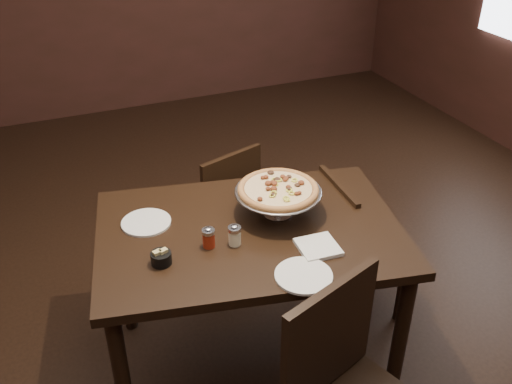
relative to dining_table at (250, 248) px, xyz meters
name	(u,v)px	position (x,y,z in m)	size (l,w,h in m)	color
room	(251,100)	(0.02, 0.04, 0.69)	(6.04, 7.04, 2.84)	black
dining_table	(250,248)	(0.00, 0.00, 0.00)	(1.47, 1.12, 0.82)	black
pizza_stand	(278,190)	(0.16, 0.06, 0.24)	(0.39, 0.39, 0.16)	#B1B1B8
parmesan_shaker	(235,235)	(-0.10, -0.08, 0.15)	(0.06, 0.06, 0.10)	beige
pepper_flake_shaker	(209,238)	(-0.21, -0.05, 0.15)	(0.05, 0.05, 0.09)	maroon
packet_caddy	(161,258)	(-0.42, -0.09, 0.14)	(0.08, 0.08, 0.06)	black
napkin_stack	(318,247)	(0.20, -0.24, 0.12)	(0.16, 0.16, 0.02)	silver
plate_left	(146,222)	(-0.41, 0.21, 0.11)	(0.22, 0.22, 0.01)	silver
plate_near	(304,276)	(0.07, -0.38, 0.11)	(0.23, 0.23, 0.01)	silver
serving_spatula	(265,203)	(0.06, -0.02, 0.23)	(0.14, 0.14, 0.02)	#B1B1B8
chair_far	(220,207)	(0.12, 0.74, -0.25)	(0.50, 0.50, 0.85)	black
chair_side	(353,243)	(0.64, 0.14, -0.25)	(0.42, 0.42, 0.85)	black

